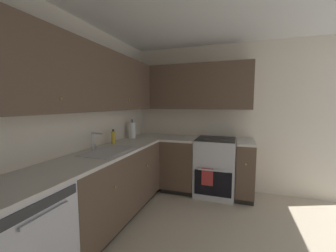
{
  "coord_description": "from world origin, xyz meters",
  "views": [
    {
      "loc": [
        -1.75,
        -0.09,
        1.47
      ],
      "look_at": [
        1.0,
        0.85,
        1.16
      ],
      "focal_mm": 22.3,
      "sensor_mm": 36.0,
      "label": 1
    }
  ],
  "objects_px": {
    "oven_range": "(215,166)",
    "soap_bottle": "(113,137)",
    "dishwasher": "(16,249)",
    "paper_towel_roll": "(132,130)"
  },
  "relations": [
    {
      "from": "oven_range",
      "to": "soap_bottle",
      "type": "relative_size",
      "value": 5.07
    },
    {
      "from": "dishwasher",
      "to": "paper_towel_roll",
      "type": "height_order",
      "value": "paper_towel_roll"
    },
    {
      "from": "dishwasher",
      "to": "soap_bottle",
      "type": "xyz_separation_m",
      "value": [
        1.53,
        0.18,
        0.56
      ]
    },
    {
      "from": "dishwasher",
      "to": "paper_towel_roll",
      "type": "xyz_separation_m",
      "value": [
        2.05,
        0.16,
        0.6
      ]
    },
    {
      "from": "paper_towel_roll",
      "to": "oven_range",
      "type": "bearing_deg",
      "value": -74.97
    },
    {
      "from": "soap_bottle",
      "to": "paper_towel_roll",
      "type": "bearing_deg",
      "value": -2.21
    },
    {
      "from": "dishwasher",
      "to": "soap_bottle",
      "type": "relative_size",
      "value": 4.18
    },
    {
      "from": "oven_range",
      "to": "soap_bottle",
      "type": "distance_m",
      "value": 1.68
    },
    {
      "from": "dishwasher",
      "to": "oven_range",
      "type": "height_order",
      "value": "oven_range"
    },
    {
      "from": "paper_towel_roll",
      "to": "soap_bottle",
      "type": "bearing_deg",
      "value": 177.79
    }
  ]
}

